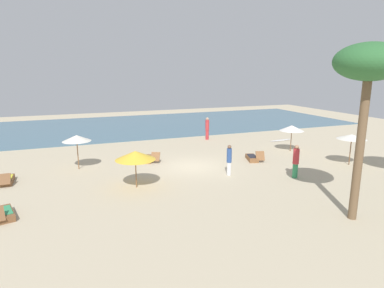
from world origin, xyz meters
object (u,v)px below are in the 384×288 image
at_px(umbrella_0, 292,128).
at_px(lounger_2, 4,214).
at_px(umbrella_3, 352,137).
at_px(lounger_3, 7,180).
at_px(umbrella_1, 77,138).
at_px(umbrella_2, 135,155).
at_px(palm_1, 369,67).
at_px(person_2, 296,161).
at_px(lounger_0, 253,158).
at_px(person_1, 207,128).
at_px(person_0, 229,160).
at_px(surfboard, 281,140).
at_px(lounger_1, 149,159).

distance_m(umbrella_0, lounger_2, 19.21).
relative_size(umbrella_3, lounger_3, 1.19).
distance_m(umbrella_1, umbrella_2, 5.26).
relative_size(umbrella_2, umbrella_3, 1.03).
bearing_deg(umbrella_3, palm_1, -135.36).
xyz_separation_m(umbrella_2, lounger_3, (-6.43, 3.17, -1.55)).
bearing_deg(person_2, lounger_0, 94.10).
bearing_deg(person_1, person_0, -106.57).
bearing_deg(palm_1, surfboard, 64.64).
xyz_separation_m(lounger_2, palm_1, (13.44, -5.25, 5.92)).
height_order(lounger_3, person_2, person_2).
bearing_deg(person_1, umbrella_0, -56.05).
distance_m(lounger_3, palm_1, 18.22).
distance_m(umbrella_0, umbrella_1, 15.22).
relative_size(lounger_0, person_1, 0.88).
xyz_separation_m(lounger_2, person_1, (14.23, 11.47, 0.83)).
bearing_deg(lounger_2, umbrella_0, 15.98).
relative_size(umbrella_2, person_0, 1.15).
relative_size(person_1, surfboard, 0.82).
bearing_deg(surfboard, lounger_3, -169.24).
bearing_deg(person_2, lounger_1, 137.22).
height_order(umbrella_1, lounger_2, umbrella_1).
relative_size(umbrella_1, lounger_1, 1.22).
relative_size(umbrella_2, person_1, 1.06).
height_order(umbrella_0, lounger_3, umbrella_0).
bearing_deg(umbrella_3, person_0, 173.93).
bearing_deg(lounger_2, lounger_0, 15.67).
height_order(umbrella_0, lounger_2, umbrella_0).
bearing_deg(person_2, surfboard, 58.25).
distance_m(lounger_3, person_2, 15.96).
xyz_separation_m(umbrella_1, umbrella_2, (2.66, -4.53, -0.22)).
xyz_separation_m(umbrella_2, lounger_1, (1.85, 4.70, -1.56)).
xyz_separation_m(umbrella_2, person_2, (8.76, -1.69, -0.75)).
height_order(umbrella_0, palm_1, palm_1).
bearing_deg(lounger_0, person_1, 90.82).
height_order(lounger_0, lounger_2, lounger_0).
xyz_separation_m(person_2, surfboard, (5.43, 8.78, -0.94)).
height_order(umbrella_1, lounger_1, umbrella_1).
distance_m(umbrella_3, person_1, 11.94).
xyz_separation_m(lounger_1, palm_1, (5.71, -11.59, 5.93)).
distance_m(umbrella_1, palm_1, 15.88).
bearing_deg(lounger_1, umbrella_0, -5.70).
xyz_separation_m(lounger_1, surfboard, (12.33, 2.39, -0.13)).
relative_size(lounger_2, person_1, 0.91).
distance_m(lounger_2, lounger_3, 4.84).
distance_m(umbrella_2, lounger_2, 6.29).
height_order(lounger_2, person_1, person_1).
relative_size(umbrella_0, person_2, 1.03).
bearing_deg(umbrella_0, person_2, -125.33).
distance_m(umbrella_0, surfboard, 4.20).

